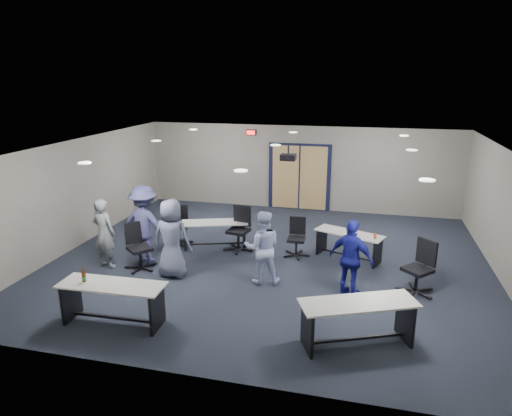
% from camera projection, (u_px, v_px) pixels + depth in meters
% --- Properties ---
extents(floor, '(10.00, 10.00, 0.00)m').
position_uv_depth(floor, '(270.00, 260.00, 10.81)').
color(floor, '#1C212D').
rests_on(floor, ground).
extents(back_wall, '(10.00, 0.04, 2.70)m').
position_uv_depth(back_wall, '(300.00, 168.00, 14.63)').
color(back_wall, gray).
rests_on(back_wall, floor).
extents(front_wall, '(10.00, 0.04, 2.70)m').
position_uv_depth(front_wall, '(202.00, 294.00, 6.24)').
color(front_wall, gray).
rests_on(front_wall, floor).
extents(left_wall, '(0.04, 9.00, 2.70)m').
position_uv_depth(left_wall, '(78.00, 193.00, 11.57)').
color(left_wall, gray).
rests_on(left_wall, floor).
extents(right_wall, '(0.04, 9.00, 2.70)m').
position_uv_depth(right_wall, '(510.00, 222.00, 9.29)').
color(right_wall, gray).
rests_on(right_wall, floor).
extents(ceiling, '(10.00, 9.00, 0.04)m').
position_uv_depth(ceiling, '(271.00, 147.00, 10.05)').
color(ceiling, silver).
rests_on(ceiling, back_wall).
extents(double_door, '(2.00, 0.07, 2.20)m').
position_uv_depth(double_door, '(299.00, 178.00, 14.68)').
color(double_door, black).
rests_on(double_door, back_wall).
extents(exit_sign, '(0.32, 0.07, 0.18)m').
position_uv_depth(exit_sign, '(251.00, 132.00, 14.63)').
color(exit_sign, black).
rests_on(exit_sign, back_wall).
extents(ceiling_projector, '(0.35, 0.32, 0.37)m').
position_uv_depth(ceiling_projector, '(288.00, 157.00, 10.53)').
color(ceiling_projector, black).
rests_on(ceiling_projector, ceiling).
extents(ceiling_can_lights, '(6.24, 5.74, 0.02)m').
position_uv_depth(ceiling_can_lights, '(273.00, 147.00, 10.29)').
color(ceiling_can_lights, white).
rests_on(ceiling_can_lights, ceiling).
extents(table_front_left, '(1.87, 0.68, 1.03)m').
position_uv_depth(table_front_left, '(112.00, 296.00, 7.95)').
color(table_front_left, beige).
rests_on(table_front_left, floor).
extents(table_front_right, '(1.97, 1.33, 0.76)m').
position_uv_depth(table_front_right, '(358.00, 316.00, 7.31)').
color(table_front_right, beige).
rests_on(table_front_right, floor).
extents(table_back_left, '(1.75, 1.07, 0.67)m').
position_uv_depth(table_back_left, '(215.00, 230.00, 11.53)').
color(table_back_left, beige).
rests_on(table_back_left, floor).
extents(table_back_right, '(1.70, 1.10, 0.76)m').
position_uv_depth(table_back_right, '(349.00, 241.00, 10.79)').
color(table_back_right, beige).
rests_on(table_back_right, floor).
extents(chair_back_a, '(0.74, 0.74, 0.97)m').
position_uv_depth(chair_back_a, '(179.00, 225.00, 11.80)').
color(chair_back_a, black).
rests_on(chair_back_a, floor).
extents(chair_back_b, '(0.81, 0.81, 1.11)m').
position_uv_depth(chair_back_b, '(238.00, 229.00, 11.29)').
color(chair_back_b, black).
rests_on(chair_back_b, floor).
extents(chair_back_c, '(0.61, 0.61, 0.94)m').
position_uv_depth(chair_back_c, '(296.00, 238.00, 10.95)').
color(chair_back_c, black).
rests_on(chair_back_c, floor).
extents(chair_loose_left, '(0.94, 0.94, 1.06)m').
position_uv_depth(chair_loose_left, '(140.00, 247.00, 10.20)').
color(chair_loose_left, black).
rests_on(chair_loose_left, floor).
extents(chair_loose_right, '(0.97, 0.97, 1.10)m').
position_uv_depth(chair_loose_right, '(418.00, 268.00, 9.05)').
color(chair_loose_right, black).
rests_on(chair_loose_right, floor).
extents(person_gray, '(0.65, 0.49, 1.61)m').
position_uv_depth(person_gray, '(104.00, 233.00, 10.25)').
color(person_gray, gray).
rests_on(person_gray, floor).
extents(person_plaid, '(0.86, 0.57, 1.73)m').
position_uv_depth(person_plaid, '(172.00, 238.00, 9.76)').
color(person_plaid, slate).
rests_on(person_plaid, floor).
extents(person_lightblue, '(0.89, 0.76, 1.58)m').
position_uv_depth(person_lightblue, '(262.00, 247.00, 9.46)').
color(person_lightblue, '#B7C5F3').
rests_on(person_lightblue, floor).
extents(person_navy, '(1.00, 0.73, 1.58)m').
position_uv_depth(person_navy, '(351.00, 259.00, 8.88)').
color(person_navy, navy).
rests_on(person_navy, floor).
extents(person_back, '(1.22, 0.74, 1.83)m').
position_uv_depth(person_back, '(145.00, 224.00, 10.52)').
color(person_back, '#3D3F6F').
rests_on(person_back, floor).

